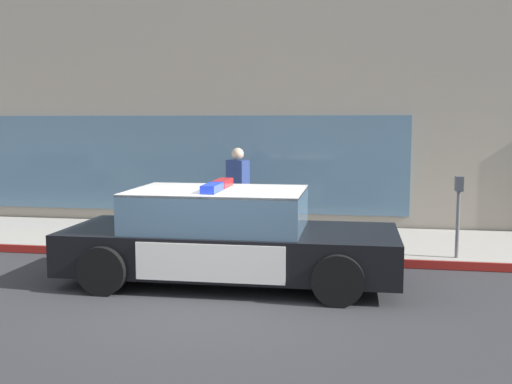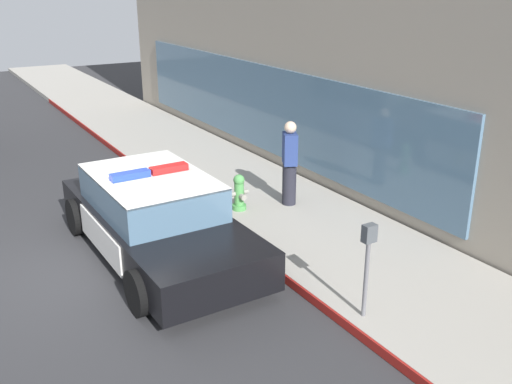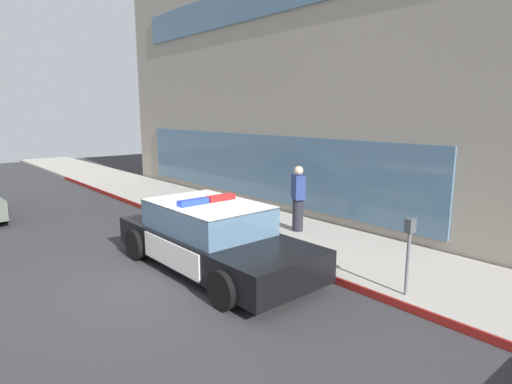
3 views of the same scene
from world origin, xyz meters
name	(u,v)px [view 3 (image 3 of 3)]	position (x,y,z in m)	size (l,w,h in m)	color
ground	(177,279)	(0.00, 0.00, 0.00)	(48.00, 48.00, 0.00)	#303033
sidewalk	(305,239)	(0.00, 3.64, 0.07)	(48.00, 2.94, 0.15)	#A39E93
curb_red_paint	(260,252)	(0.00, 2.15, 0.08)	(28.80, 0.04, 0.14)	maroon
storefront_building	(406,71)	(-1.10, 9.70, 4.61)	(22.25, 9.18, 9.22)	gray
police_cruiser	(212,237)	(-0.03, 0.85, 0.68)	(4.87, 2.16, 1.49)	black
fire_hydrant	(262,222)	(-0.74, 2.86, 0.50)	(0.34, 0.39, 0.73)	#4C994C
pedestrian_on_sidewalk	(298,198)	(-0.49, 3.88, 1.01)	(0.47, 0.41, 1.71)	#23232D
parking_meter	(409,242)	(3.47, 2.42, 1.08)	(0.12, 0.18, 1.34)	slate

